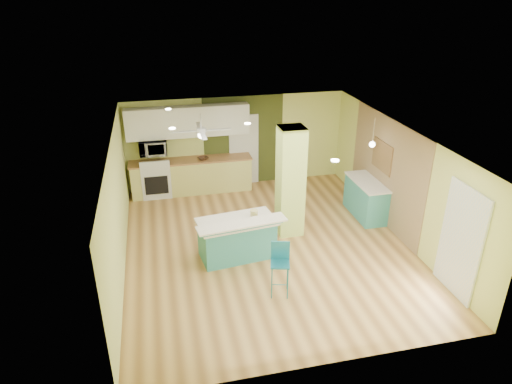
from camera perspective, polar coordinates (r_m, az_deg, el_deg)
floor at (r=10.06m, az=1.35°, el=-6.74°), size 6.00×7.00×0.01m
ceiling at (r=9.00m, az=1.51°, el=7.00°), size 6.00×7.00×0.01m
wall_back at (r=12.65m, az=-2.48°, el=6.34°), size 6.00×0.01×2.50m
wall_front at (r=6.60m, az=9.06°, el=-12.94°), size 6.00×0.01×2.50m
wall_left at (r=9.26m, az=-16.93°, el=-1.99°), size 0.01×7.00×2.50m
wall_right at (r=10.55m, az=17.46°, el=1.30°), size 0.01×7.00×2.50m
wood_panel at (r=11.02m, az=15.89°, el=2.52°), size 0.02×3.40×2.50m
olive_accent at (r=12.67m, az=-1.57°, el=6.39°), size 2.20×0.02×2.50m
interior_door at (r=12.72m, az=-1.53°, el=5.28°), size 0.82×0.05×2.00m
french_door at (r=8.93m, az=24.20°, el=-5.71°), size 0.04×1.08×2.10m
column at (r=10.06m, az=4.32°, el=1.28°), size 0.55×0.55×2.50m
kitchen_run at (r=12.48m, az=-8.03°, el=2.04°), size 3.25×0.63×0.94m
stove at (r=12.45m, az=-12.37°, el=1.57°), size 0.76×0.66×1.08m
upper_cabinets at (r=12.11m, az=-8.50°, el=8.72°), size 3.20×0.34×0.80m
microwave at (r=12.14m, az=-12.76°, el=5.44°), size 0.70×0.48×0.39m
ceiling_fan at (r=10.83m, az=-6.86°, el=7.58°), size 1.41×1.41×0.61m
pendant_lamp at (r=10.78m, az=14.33°, el=5.80°), size 0.14×0.14×0.69m
wall_decor at (r=11.07m, az=15.50°, el=4.33°), size 0.03×0.90×0.70m
peninsula at (r=9.47m, az=-2.36°, el=-5.73°), size 1.84×1.17×0.96m
bar_stool at (r=8.33m, az=3.04°, el=-8.50°), size 0.42×0.42×1.03m
side_counter at (r=11.42m, az=13.55°, el=-0.77°), size 0.60×1.41×0.91m
fruit_bowl at (r=12.24m, az=-6.64°, el=4.19°), size 0.36×0.36×0.07m
canister at (r=9.39m, az=-0.25°, el=-2.72°), size 0.16×0.16×0.16m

